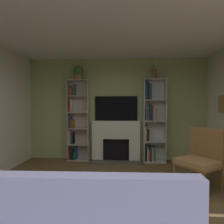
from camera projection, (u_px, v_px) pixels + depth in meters
name	position (u px, v px, depth m)	size (l,w,h in m)	color
ground_plane	(106.00, 220.00, 2.66)	(7.15, 7.15, 0.00)	brown
wall_back_accent	(116.00, 109.00, 5.61)	(4.96, 0.06, 2.76)	#A7B676
ceiling	(106.00, 3.00, 2.56)	(4.96, 6.08, 0.06)	white
fireplace	(116.00, 140.00, 5.50)	(1.38, 0.50, 1.08)	white
tv	(116.00, 108.00, 5.55)	(1.15, 0.06, 0.66)	black
bookshelf_left	(77.00, 121.00, 5.56)	(0.57, 0.29, 2.18)	beige
bookshelf_right	(152.00, 122.00, 5.41)	(0.57, 0.34, 2.18)	silver
potted_plant	(78.00, 72.00, 5.46)	(0.26, 0.26, 0.36)	#A77144
vase_with_flowers	(155.00, 74.00, 5.33)	(0.11, 0.11, 0.47)	#924B4D
armchair	(201.00, 157.00, 3.68)	(0.85, 0.86, 1.08)	brown
coffee_table	(92.00, 219.00, 2.06)	(0.89, 0.47, 0.41)	#916248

